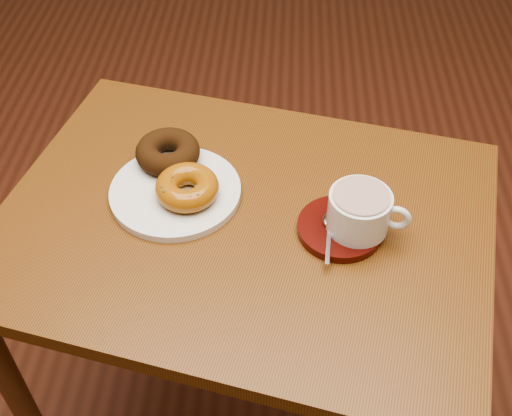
{
  "coord_description": "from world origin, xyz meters",
  "views": [
    {
      "loc": [
        0.12,
        -0.98,
        1.52
      ],
      "look_at": [
        0.09,
        -0.24,
        0.77
      ],
      "focal_mm": 45.0,
      "sensor_mm": 36.0,
      "label": 1
    }
  ],
  "objects_px": {
    "cafe_table": "(245,263)",
    "coffee_cup": "(360,211)",
    "saucer": "(340,228)",
    "donut_plate": "(176,192)"
  },
  "relations": [
    {
      "from": "cafe_table",
      "to": "coffee_cup",
      "type": "height_order",
      "value": "coffee_cup"
    },
    {
      "from": "cafe_table",
      "to": "saucer",
      "type": "distance_m",
      "value": 0.2
    },
    {
      "from": "donut_plate",
      "to": "coffee_cup",
      "type": "relative_size",
      "value": 1.72
    },
    {
      "from": "saucer",
      "to": "coffee_cup",
      "type": "xyz_separation_m",
      "value": [
        0.03,
        -0.0,
        0.04
      ]
    },
    {
      "from": "cafe_table",
      "to": "saucer",
      "type": "bearing_deg",
      "value": 3.26
    },
    {
      "from": "donut_plate",
      "to": "saucer",
      "type": "xyz_separation_m",
      "value": [
        0.28,
        -0.07,
        0.0
      ]
    },
    {
      "from": "donut_plate",
      "to": "saucer",
      "type": "relative_size",
      "value": 1.62
    },
    {
      "from": "saucer",
      "to": "cafe_table",
      "type": "bearing_deg",
      "value": 170.44
    },
    {
      "from": "donut_plate",
      "to": "coffee_cup",
      "type": "distance_m",
      "value": 0.32
    },
    {
      "from": "donut_plate",
      "to": "saucer",
      "type": "distance_m",
      "value": 0.29
    }
  ]
}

